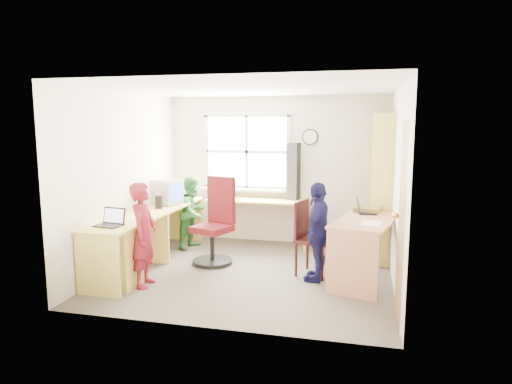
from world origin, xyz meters
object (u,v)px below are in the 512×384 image
swivel_chair (216,226)px  person_green (193,212)px  laptop_right (364,209)px  person_red (144,235)px  bookshelf (380,190)px  wooden_chair (310,235)px  laptop_left (111,221)px  potted_plant (229,190)px  crt_monitor (167,192)px  cd_tower (293,171)px  l_desk (150,239)px  person_navy (318,232)px  right_desk (367,235)px

swivel_chair → person_green: 0.90m
laptop_right → person_red: 2.83m
bookshelf → wooden_chair: (-0.90, -1.05, -0.47)m
wooden_chair → laptop_right: (0.67, 0.27, 0.32)m
bookshelf → swivel_chair: bearing=-159.6°
laptop_left → potted_plant: potted_plant is taller
bookshelf → crt_monitor: bearing=-170.5°
swivel_chair → cd_tower: size_ratio=1.33×
laptop_right → person_red: (-2.57, -1.17, -0.21)m
wooden_chair → person_red: (-1.90, -0.90, 0.11)m
l_desk → person_navy: bearing=5.5°
cd_tower → person_green: (-1.52, -0.53, -0.64)m
potted_plant → person_red: size_ratio=0.21×
potted_plant → laptop_left: bearing=-109.6°
crt_monitor → laptop_left: size_ratio=1.43×
wooden_chair → crt_monitor: size_ratio=2.06×
potted_plant → person_navy: bearing=-42.7°
laptop_right → cd_tower: size_ratio=0.36×
potted_plant → bookshelf: bearing=-5.3°
l_desk → wooden_chair: 2.10m
cd_tower → person_green: 1.73m
bookshelf → potted_plant: bearing=174.7°
person_navy → wooden_chair: bearing=-142.0°
crt_monitor → cd_tower: cd_tower is taller
l_desk → swivel_chair: size_ratio=2.43×
right_desk → laptop_left: bearing=-149.2°
bookshelf → person_red: bearing=-145.2°
person_red → person_navy: 2.14m
l_desk → potted_plant: 1.84m
l_desk → wooden_chair: (2.05, 0.42, 0.07)m
wooden_chair → laptop_right: size_ratio=2.98×
laptop_left → person_red: person_red is taller
right_desk → potted_plant: 2.59m
laptop_right → potted_plant: 2.37m
l_desk → potted_plant: (0.58, 1.69, 0.43)m
laptop_left → person_green: person_green is taller
crt_monitor → person_navy: bearing=1.8°
bookshelf → person_navy: bookshelf is taller
crt_monitor → potted_plant: bearing=63.4°
l_desk → crt_monitor: 1.08m
potted_plant → person_green: (-0.48, -0.39, -0.32)m
potted_plant → crt_monitor: bearing=-135.6°
swivel_chair → wooden_chair: swivel_chair is taller
crt_monitor → laptop_right: crt_monitor is taller
wooden_chair → person_red: person_red is taller
laptop_left → cd_tower: size_ratio=0.36×
swivel_chair → potted_plant: swivel_chair is taller
crt_monitor → cd_tower: (1.80, 0.88, 0.27)m
bookshelf → person_red: bookshelf is taller
potted_plant → person_green: 0.70m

